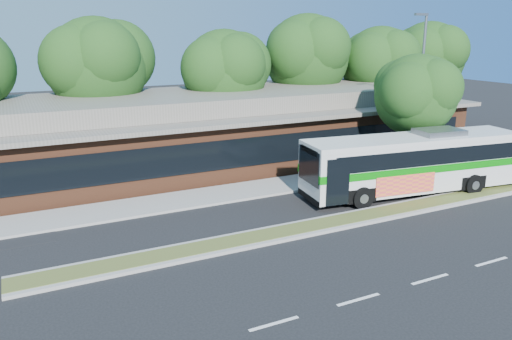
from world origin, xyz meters
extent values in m
plane|color=black|center=(0.00, 0.00, 0.00)|extent=(120.00, 120.00, 0.00)
cube|color=#4A5624|center=(0.00, 0.60, 0.07)|extent=(26.00, 1.10, 0.15)
cube|color=gray|center=(0.00, 6.40, 0.06)|extent=(44.00, 2.60, 0.12)
cube|color=brown|center=(0.00, 13.00, 1.60)|extent=(32.00, 10.00, 3.20)
cube|color=#666156|center=(0.00, 13.00, 3.32)|extent=(33.20, 11.20, 0.24)
cube|color=#666156|center=(0.00, 13.00, 3.95)|extent=(30.00, 8.00, 1.00)
cube|color=black|center=(0.00, 7.97, 1.70)|extent=(30.00, 0.06, 1.60)
cylinder|color=slate|center=(9.60, 6.00, 4.50)|extent=(0.16, 0.16, 9.00)
cube|color=slate|center=(9.20, 6.00, 9.00)|extent=(0.90, 0.18, 0.14)
cylinder|color=black|center=(-7.00, 16.00, 2.10)|extent=(0.44, 0.44, 4.20)
sphere|color=#174216|center=(-7.00, 16.00, 6.00)|extent=(6.00, 6.00, 6.00)
sphere|color=#174216|center=(-5.65, 16.45, 6.48)|extent=(4.68, 4.68, 4.68)
cylinder|color=black|center=(1.00, 15.00, 1.89)|extent=(0.44, 0.44, 3.78)
sphere|color=#174216|center=(1.00, 15.00, 5.46)|extent=(5.60, 5.60, 5.60)
sphere|color=#174216|center=(2.26, 15.42, 5.91)|extent=(4.37, 4.37, 4.37)
cylinder|color=black|center=(8.00, 16.00, 2.21)|extent=(0.44, 0.44, 4.41)
sphere|color=#174216|center=(8.00, 16.00, 6.27)|extent=(6.20, 6.20, 6.20)
sphere|color=#174216|center=(9.39, 16.46, 6.77)|extent=(4.84, 4.84, 4.84)
cylinder|color=black|center=(14.00, 15.00, 1.93)|extent=(0.44, 0.44, 3.86)
sphere|color=#174216|center=(14.00, 15.00, 5.60)|extent=(5.80, 5.80, 5.80)
sphere|color=#174216|center=(15.30, 15.43, 6.07)|extent=(4.52, 4.52, 4.52)
cylinder|color=black|center=(20.00, 16.00, 2.06)|extent=(0.44, 0.44, 4.12)
sphere|color=#174216|center=(20.00, 16.00, 5.92)|extent=(6.00, 6.00, 6.00)
sphere|color=#174216|center=(21.35, 16.45, 6.40)|extent=(4.68, 4.68, 4.68)
cube|color=silver|center=(6.00, 2.40, 1.66)|extent=(11.81, 3.91, 2.67)
cube|color=black|center=(6.29, 2.36, 2.19)|extent=(10.90, 3.84, 0.80)
cube|color=silver|center=(6.00, 2.40, 2.88)|extent=(11.83, 3.93, 0.25)
cube|color=#057409|center=(6.00, 2.40, 1.58)|extent=(11.88, 3.97, 0.37)
cube|color=black|center=(0.23, 3.14, 1.98)|extent=(0.33, 2.16, 1.65)
cube|color=black|center=(11.77, 1.66, 2.29)|extent=(0.31, 2.01, 1.07)
cube|color=#E54349|center=(4.59, 1.30, 0.97)|extent=(3.26, 0.46, 0.97)
cube|color=slate|center=(7.44, 2.22, 3.13)|extent=(2.50, 1.83, 0.29)
cylinder|color=black|center=(2.30, 1.65, 0.53)|extent=(1.10, 0.48, 1.06)
cylinder|color=black|center=(2.61, 4.05, 0.53)|extent=(1.10, 0.48, 1.06)
cylinder|color=black|center=(8.72, 0.83, 0.53)|extent=(1.10, 0.48, 1.06)
cylinder|color=black|center=(9.03, 3.24, 0.53)|extent=(1.10, 0.48, 1.06)
cylinder|color=black|center=(8.63, 5.30, 1.60)|extent=(0.44, 0.44, 3.20)
sphere|color=#174216|center=(8.63, 5.30, 4.59)|extent=(4.64, 4.64, 4.64)
sphere|color=#174216|center=(9.67, 5.65, 4.96)|extent=(3.62, 3.62, 3.62)
camera|label=1|loc=(-12.05, -16.05, 8.11)|focal=35.00mm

